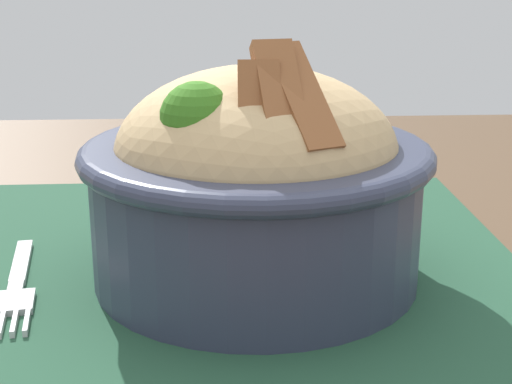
# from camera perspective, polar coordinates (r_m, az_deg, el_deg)

# --- Properties ---
(placemat) EXTENTS (0.43, 0.36, 0.00)m
(placemat) POSITION_cam_1_polar(r_m,az_deg,el_deg) (0.46, -7.17, -5.82)
(placemat) COLOR #1E422D
(placemat) RESTS_ON table
(bowl) EXTENTS (0.19, 0.19, 0.14)m
(bowl) POSITION_cam_1_polar(r_m,az_deg,el_deg) (0.43, -0.03, 0.88)
(bowl) COLOR #2D3347
(bowl) RESTS_ON placemat
(fork) EXTENTS (0.03, 0.13, 0.00)m
(fork) POSITION_cam_1_polar(r_m,az_deg,el_deg) (0.45, -17.32, -6.76)
(fork) COLOR #BBBBBB
(fork) RESTS_ON placemat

